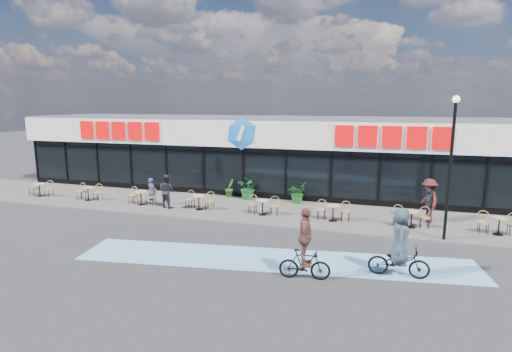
# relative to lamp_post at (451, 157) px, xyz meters

# --- Properties ---
(ground) EXTENTS (120.00, 120.00, 0.00)m
(ground) POSITION_rel_lamp_post_xyz_m (-10.07, -2.30, -3.43)
(ground) COLOR #28282B
(ground) RESTS_ON ground
(sidewalk) EXTENTS (44.00, 5.00, 0.10)m
(sidewalk) POSITION_rel_lamp_post_xyz_m (-10.07, 2.20, -3.38)
(sidewalk) COLOR #5E5854
(sidewalk) RESTS_ON ground
(bike_lane) EXTENTS (14.17, 4.13, 0.01)m
(bike_lane) POSITION_rel_lamp_post_xyz_m (-6.07, -3.80, -3.42)
(bike_lane) COLOR #659CC0
(bike_lane) RESTS_ON ground
(building) EXTENTS (30.60, 6.57, 4.75)m
(building) POSITION_rel_lamp_post_xyz_m (-10.07, 7.63, -1.09)
(building) COLOR black
(building) RESTS_ON ground
(lamp_post) EXTENTS (0.28, 0.28, 5.66)m
(lamp_post) POSITION_rel_lamp_post_xyz_m (0.00, 0.00, 0.00)
(lamp_post) COLOR black
(lamp_post) RESTS_ON sidewalk
(bistro_set_0) EXTENTS (1.54, 0.62, 0.90)m
(bistro_set_0) POSITION_rel_lamp_post_xyz_m (-21.50, 1.37, -2.87)
(bistro_set_0) COLOR tan
(bistro_set_0) RESTS_ON sidewalk
(bistro_set_1) EXTENTS (1.54, 0.62, 0.90)m
(bistro_set_1) POSITION_rel_lamp_post_xyz_m (-18.11, 1.37, -2.87)
(bistro_set_1) COLOR tan
(bistro_set_1) RESTS_ON sidewalk
(bistro_set_2) EXTENTS (1.54, 0.62, 0.90)m
(bistro_set_2) POSITION_rel_lamp_post_xyz_m (-14.72, 1.37, -2.87)
(bistro_set_2) COLOR tan
(bistro_set_2) RESTS_ON sidewalk
(bistro_set_3) EXTENTS (1.54, 0.62, 0.90)m
(bistro_set_3) POSITION_rel_lamp_post_xyz_m (-11.33, 1.37, -2.87)
(bistro_set_3) COLOR tan
(bistro_set_3) RESTS_ON sidewalk
(bistro_set_4) EXTENTS (1.54, 0.62, 0.90)m
(bistro_set_4) POSITION_rel_lamp_post_xyz_m (-7.94, 1.37, -2.87)
(bistro_set_4) COLOR tan
(bistro_set_4) RESTS_ON sidewalk
(bistro_set_5) EXTENTS (1.54, 0.62, 0.90)m
(bistro_set_5) POSITION_rel_lamp_post_xyz_m (-4.54, 1.37, -2.87)
(bistro_set_5) COLOR tan
(bistro_set_5) RESTS_ON sidewalk
(bistro_set_6) EXTENTS (1.54, 0.62, 0.90)m
(bistro_set_6) POSITION_rel_lamp_post_xyz_m (-1.15, 1.37, -2.87)
(bistro_set_6) COLOR tan
(bistro_set_6) RESTS_ON sidewalk
(bistro_set_7) EXTENTS (1.54, 0.62, 0.90)m
(bistro_set_7) POSITION_rel_lamp_post_xyz_m (2.24, 1.37, -2.87)
(bistro_set_7) COLOR tan
(bistro_set_7) RESTS_ON sidewalk
(potted_plant_left) EXTENTS (1.38, 1.26, 1.31)m
(potted_plant_left) POSITION_rel_lamp_post_xyz_m (-9.59, 4.17, -2.68)
(potted_plant_left) COLOR #185522
(potted_plant_left) RESTS_ON sidewalk
(potted_plant_mid) EXTENTS (0.51, 0.61, 1.04)m
(potted_plant_mid) POSITION_rel_lamp_post_xyz_m (-10.81, 4.33, -2.81)
(potted_plant_mid) COLOR #2A5719
(potted_plant_mid) RESTS_ON sidewalk
(potted_plant_right) EXTENTS (1.14, 1.24, 1.15)m
(potted_plant_right) POSITION_rel_lamp_post_xyz_m (-6.81, 4.20, -2.76)
(potted_plant_right) COLOR #18571C
(potted_plant_right) RESTS_ON sidewalk
(patron_left) EXTENTS (0.61, 0.49, 1.47)m
(patron_left) POSITION_rel_lamp_post_xyz_m (-14.16, 1.45, -2.60)
(patron_left) COLOR #2F3349
(patron_left) RESTS_ON sidewalk
(patron_right) EXTENTS (0.98, 0.83, 1.76)m
(patron_right) POSITION_rel_lamp_post_xyz_m (-13.10, 1.18, -2.45)
(patron_right) COLOR black
(patron_right) RESTS_ON sidewalk
(pedestrian_a) EXTENTS (1.09, 1.44, 1.98)m
(pedestrian_a) POSITION_rel_lamp_post_xyz_m (-0.34, 2.61, -2.34)
(pedestrian_a) COLOR #3D1616
(pedestrian_a) RESTS_ON sidewalk
(pedestrian_b) EXTENTS (0.60, 0.98, 1.56)m
(pedestrian_b) POSITION_rel_lamp_post_xyz_m (-0.37, 2.35, -2.55)
(pedestrian_b) COLOR #21232A
(pedestrian_b) RESTS_ON sidewalk
(cyclist_a) EXTENTS (1.67, 1.15, 2.32)m
(cyclist_a) POSITION_rel_lamp_post_xyz_m (-4.74, -5.05, -2.44)
(cyclist_a) COLOR black
(cyclist_a) RESTS_ON ground
(cyclist_b) EXTENTS (1.89, 0.88, 2.25)m
(cyclist_b) POSITION_rel_lamp_post_xyz_m (-1.90, -3.99, -2.57)
(cyclist_b) COLOR black
(cyclist_b) RESTS_ON ground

